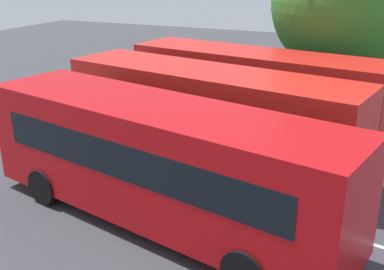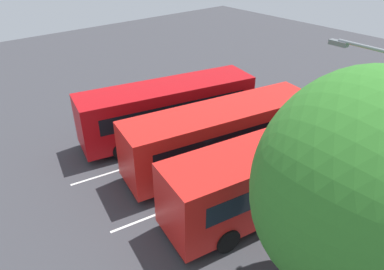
% 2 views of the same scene
% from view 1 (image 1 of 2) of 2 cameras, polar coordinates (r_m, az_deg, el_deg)
% --- Properties ---
extents(ground_plane, '(63.45, 63.45, 0.00)m').
position_cam_1_polar(ground_plane, '(15.50, 4.06, -4.01)').
color(ground_plane, '#38383D').
extents(bus_far_left, '(10.35, 4.18, 3.15)m').
position_cam_1_polar(bus_far_left, '(18.58, 7.53, 5.68)').
color(bus_far_left, red).
rests_on(bus_far_left, ground).
extents(bus_center_left, '(10.36, 4.35, 3.15)m').
position_cam_1_polar(bus_center_left, '(15.34, 1.94, 2.72)').
color(bus_center_left, red).
rests_on(bus_center_left, ground).
extents(bus_center_right, '(10.37, 4.62, 3.15)m').
position_cam_1_polar(bus_center_right, '(11.75, -4.14, -2.94)').
color(bus_center_right, '#B70C11').
rests_on(bus_center_right, ground).
extents(pedestrian, '(0.42, 0.42, 1.59)m').
position_cam_1_polar(pedestrian, '(20.54, -11.09, 4.56)').
color(pedestrian, '#232833').
rests_on(pedestrian, ground).
extents(street_lamp, '(0.26, 2.55, 7.81)m').
position_cam_1_polar(street_lamp, '(21.57, 12.33, 14.87)').
color(street_lamp, gray).
rests_on(street_lamp, ground).
extents(depot_tree, '(5.95, 5.36, 7.93)m').
position_cam_1_polar(depot_tree, '(21.66, 17.65, 15.21)').
color(depot_tree, '#4C3823').
rests_on(depot_tree, ground).
extents(lane_stripe_outer_left, '(12.18, 2.14, 0.01)m').
position_cam_1_polar(lane_stripe_outer_left, '(17.22, 6.31, -1.53)').
color(lane_stripe_outer_left, silver).
rests_on(lane_stripe_outer_left, ground).
extents(lane_stripe_inner_left, '(12.18, 2.14, 0.01)m').
position_cam_1_polar(lane_stripe_inner_left, '(13.85, 1.24, -7.06)').
color(lane_stripe_inner_left, silver).
rests_on(lane_stripe_inner_left, ground).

